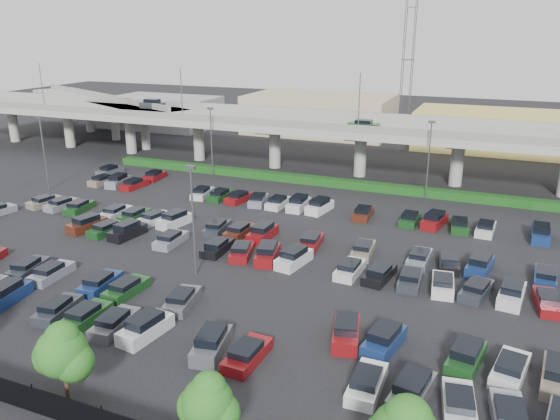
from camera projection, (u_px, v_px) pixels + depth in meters
name	position (u px, v px, depth m)	size (l,w,h in m)	color
ground	(235.00, 244.00, 56.99)	(280.00, 280.00, 0.00)	black
overpass	(328.00, 128.00, 82.90)	(150.00, 13.00, 15.80)	gray
on_ramp	(102.00, 103.00, 111.34)	(50.93, 30.13, 8.80)	gray
hedge	(313.00, 180.00, 78.74)	(66.00, 1.60, 1.10)	#123A10
fence	(20.00, 395.00, 32.17)	(70.00, 0.10, 2.00)	black
tree_row	(43.00, 347.00, 32.36)	(65.07, 3.66, 5.94)	#332316
parked_cars	(216.00, 251.00, 53.63)	(62.99, 41.61, 1.67)	navy
light_poles	(208.00, 178.00, 58.25)	(66.90, 48.38, 10.30)	#4D4C52
distant_buildings	(436.00, 124.00, 105.55)	(138.00, 24.00, 9.00)	gray
comm_tower	(408.00, 57.00, 115.48)	(2.40, 2.40, 30.00)	#4D4C52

